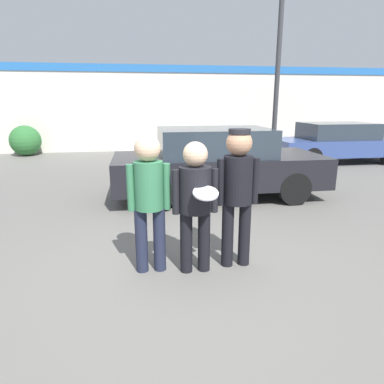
{
  "coord_description": "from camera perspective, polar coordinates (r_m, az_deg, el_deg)",
  "views": [
    {
      "loc": [
        -0.58,
        -3.96,
        2.04
      ],
      "look_at": [
        0.07,
        0.11,
        0.95
      ],
      "focal_mm": 32.0,
      "sensor_mm": 36.0,
      "label": 1
    }
  ],
  "objects": [
    {
      "name": "ground_plane",
      "position": [
        4.5,
        -0.66,
        -12.18
      ],
      "size": [
        56.0,
        56.0,
        0.0
      ],
      "primitive_type": "plane",
      "color": "#66635E"
    },
    {
      "name": "storefront_building",
      "position": [
        14.91,
        -7.03,
        13.73
      ],
      "size": [
        24.0,
        0.22,
        3.5
      ],
      "color": "silver",
      "rests_on": "ground"
    },
    {
      "name": "person_left",
      "position": [
        4.06,
        -7.19,
        -0.2
      ],
      "size": [
        0.51,
        0.34,
        1.68
      ],
      "color": "#1E2338",
      "rests_on": "ground"
    },
    {
      "name": "person_middle_with_frisbee",
      "position": [
        4.03,
        0.57,
        -0.79
      ],
      "size": [
        0.55,
        0.61,
        1.61
      ],
      "color": "black",
      "rests_on": "ground"
    },
    {
      "name": "person_right",
      "position": [
        4.21,
        7.62,
        1.08
      ],
      "size": [
        0.52,
        0.35,
        1.74
      ],
      "color": "black",
      "rests_on": "ground"
    },
    {
      "name": "parked_car_near",
      "position": [
        7.48,
        4.19,
        4.89
      ],
      "size": [
        4.48,
        1.93,
        1.5
      ],
      "color": "black",
      "rests_on": "ground"
    },
    {
      "name": "parked_car_far",
      "position": [
        12.94,
        23.16,
        7.64
      ],
      "size": [
        4.49,
        1.88,
        1.34
      ],
      "color": "#334784",
      "rests_on": "ground"
    },
    {
      "name": "street_lamp",
      "position": [
        9.21,
        15.65,
        22.62
      ],
      "size": [
        1.2,
        0.35,
        5.47
      ],
      "color": "#38383D",
      "rests_on": "ground"
    },
    {
      "name": "shrub",
      "position": [
        14.83,
        -26.02,
        7.71
      ],
      "size": [
        1.16,
        1.16,
        1.16
      ],
      "color": "#2D6B33",
      "rests_on": "ground"
    }
  ]
}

